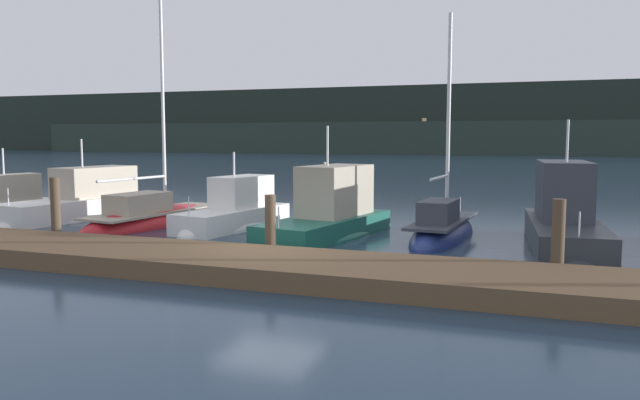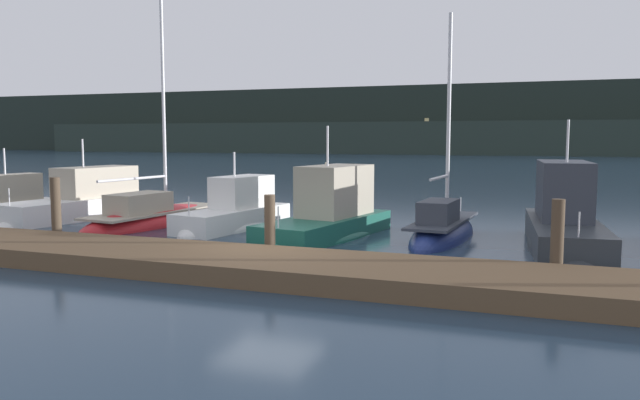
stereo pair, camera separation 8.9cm
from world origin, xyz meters
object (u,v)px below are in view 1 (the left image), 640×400
Objects in this scene: motorboat_berth_1 at (5,209)px; motorboat_berth_2 at (84,208)px; motorboat_berth_4 at (234,220)px; sailboat_berth_6 at (443,235)px; motorboat_berth_7 at (564,232)px; channel_buoy at (325,181)px; motorboat_berth_5 at (328,223)px; sailboat_berth_3 at (154,221)px.

motorboat_berth_1 is 3.29m from motorboat_berth_2.
motorboat_berth_4 is 0.73× the size of sailboat_berth_6.
motorboat_berth_7 is 19.05m from channel_buoy.
motorboat_berth_2 reaches higher than motorboat_berth_4.
sailboat_berth_6 reaches higher than motorboat_berth_5.
motorboat_berth_4 reaches higher than channel_buoy.
sailboat_berth_3 is 3.20m from motorboat_berth_4.
motorboat_berth_4 is 14.37m from channel_buoy.
sailboat_berth_3 is 1.68× the size of motorboat_berth_5.
motorboat_berth_1 is 10.12m from motorboat_berth_4.
channel_buoy is (-12.31, 14.54, 0.17)m from motorboat_berth_7.
motorboat_berth_7 is at bearing -49.74° from channel_buoy.
sailboat_berth_6 reaches higher than motorboat_berth_1.
motorboat_berth_7 is (3.50, -0.49, 0.33)m from sailboat_berth_6.
motorboat_berth_5 is (10.54, -1.16, 0.06)m from motorboat_berth_2.
motorboat_berth_4 is at bearing 170.84° from motorboat_berth_5.
motorboat_berth_4 is (3.19, 0.12, 0.16)m from sailboat_berth_3.
motorboat_berth_2 is (3.21, 0.74, 0.10)m from motorboat_berth_1.
sailboat_berth_6 is (14.05, -0.35, -0.26)m from motorboat_berth_2.
channel_buoy is (5.24, 13.69, 0.24)m from motorboat_berth_2.
motorboat_berth_1 is at bearing -178.69° from sailboat_berth_6.
sailboat_berth_3 reaches higher than channel_buoy.
motorboat_berth_5 reaches higher than motorboat_berth_4.
motorboat_berth_7 is at bearing -0.27° from motorboat_berth_1.
motorboat_berth_5 is 0.93× the size of motorboat_berth_7.
motorboat_berth_2 is 3.79m from sailboat_berth_3.
channel_buoy is (1.52, 14.38, 0.49)m from sailboat_berth_3.
motorboat_berth_2 is 0.98× the size of sailboat_berth_6.
channel_buoy is at bearing 130.26° from motorboat_berth_7.
motorboat_berth_4 is at bearing -4.73° from motorboat_berth_2.
motorboat_berth_5 is (3.63, -0.59, 0.15)m from motorboat_berth_4.
motorboat_berth_2 is 14.66m from channel_buoy.
motorboat_berth_7 reaches higher than motorboat_berth_2.
motorboat_berth_1 is 6.92m from sailboat_berth_3.
sailboat_berth_6 is 3.55m from motorboat_berth_7.
motorboat_berth_2 is 1.07× the size of motorboat_berth_7.
sailboat_berth_6 is at bearing -1.43° from motorboat_berth_2.
motorboat_berth_4 is 0.79× the size of motorboat_berth_7.
motorboat_berth_1 reaches higher than motorboat_berth_4.
motorboat_berth_1 is 13.76m from motorboat_berth_5.
motorboat_berth_1 is 0.61× the size of sailboat_berth_6.
channel_buoy is at bearing 96.69° from motorboat_berth_4.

